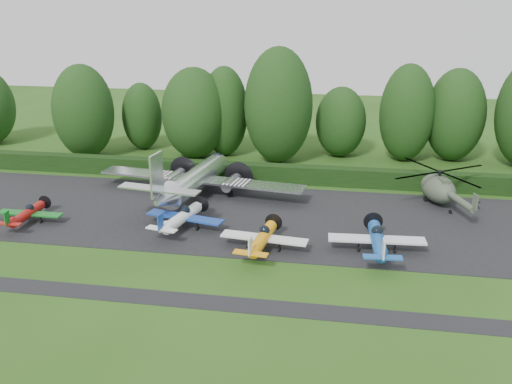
% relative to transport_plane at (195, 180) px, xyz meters
% --- Properties ---
extents(ground, '(160.00, 160.00, 0.00)m').
position_rel_transport_plane_xyz_m(ground, '(4.19, -14.32, -2.01)').
color(ground, '#244814').
rests_on(ground, ground).
extents(apron, '(70.00, 18.00, 0.01)m').
position_rel_transport_plane_xyz_m(apron, '(4.19, -4.32, -2.01)').
color(apron, black).
rests_on(apron, ground).
extents(taxiway_verge, '(70.00, 2.00, 0.00)m').
position_rel_transport_plane_xyz_m(taxiway_verge, '(4.19, -20.32, -2.01)').
color(taxiway_verge, black).
rests_on(taxiway_verge, ground).
extents(hedgerow, '(90.00, 1.60, 2.00)m').
position_rel_transport_plane_xyz_m(hedgerow, '(4.19, 6.68, -2.01)').
color(hedgerow, black).
rests_on(hedgerow, ground).
extents(transport_plane, '(22.53, 17.28, 7.22)m').
position_rel_transport_plane_xyz_m(transport_plane, '(0.00, 0.00, 0.00)').
color(transport_plane, white).
rests_on(transport_plane, ground).
extents(light_plane_red, '(6.21, 6.53, 2.39)m').
position_rel_transport_plane_xyz_m(light_plane_red, '(-13.53, -9.25, -1.02)').
color(light_plane_red, maroon).
rests_on(light_plane_red, ground).
extents(light_plane_white, '(7.38, 7.76, 2.84)m').
position_rel_transport_plane_xyz_m(light_plane_white, '(0.98, -8.19, -0.83)').
color(light_plane_white, white).
rests_on(light_plane_white, ground).
extents(light_plane_orange, '(7.31, 7.68, 2.81)m').
position_rel_transport_plane_xyz_m(light_plane_orange, '(8.84, -11.54, -0.84)').
color(light_plane_orange, orange).
rests_on(light_plane_orange, ground).
extents(light_plane_blue, '(7.92, 8.33, 3.04)m').
position_rel_transport_plane_xyz_m(light_plane_blue, '(18.16, -10.51, -0.75)').
color(light_plane_blue, '#194F9A').
rests_on(light_plane_blue, ground).
extents(helicopter, '(10.86, 12.72, 3.50)m').
position_rel_transport_plane_xyz_m(helicopter, '(24.53, 2.37, -0.13)').
color(helicopter, '#384435').
rests_on(helicopter, ground).
extents(tree_0, '(8.27, 8.27, 11.56)m').
position_rel_transport_plane_xyz_m(tree_0, '(-4.12, 15.08, 3.76)').
color(tree_0, black).
rests_on(tree_0, ground).
extents(tree_3, '(7.71, 7.71, 11.92)m').
position_rel_transport_plane_xyz_m(tree_3, '(-18.05, 12.93, 3.94)').
color(tree_3, black).
rests_on(tree_3, ground).
extents(tree_4, '(8.41, 8.41, 14.27)m').
position_rel_transport_plane_xyz_m(tree_4, '(6.65, 14.77, 5.11)').
color(tree_4, black).
rests_on(tree_4, ground).
extents(tree_5, '(6.44, 6.44, 9.03)m').
position_rel_transport_plane_xyz_m(tree_5, '(14.24, 18.77, 2.49)').
color(tree_5, black).
rests_on(tree_5, ground).
extents(tree_6, '(6.75, 6.75, 12.17)m').
position_rel_transport_plane_xyz_m(tree_6, '(22.33, 18.05, 4.06)').
color(tree_6, black).
rests_on(tree_6, ground).
extents(tree_7, '(5.30, 5.30, 9.01)m').
position_rel_transport_plane_xyz_m(tree_7, '(-12.19, 17.91, 2.47)').
color(tree_7, black).
rests_on(tree_7, ground).
extents(tree_8, '(6.02, 6.02, 11.58)m').
position_rel_transport_plane_xyz_m(tree_8, '(-0.54, 16.69, 3.76)').
color(tree_8, black).
rests_on(tree_8, ground).
extents(tree_10, '(7.29, 7.29, 11.60)m').
position_rel_transport_plane_xyz_m(tree_10, '(28.33, 19.19, 3.78)').
color(tree_10, black).
rests_on(tree_10, ground).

